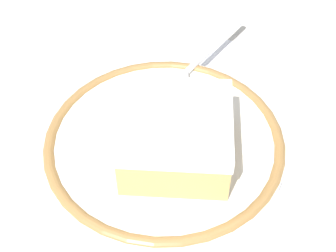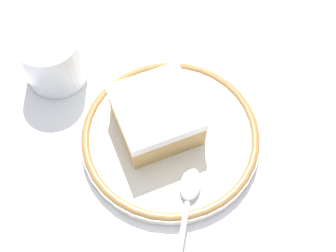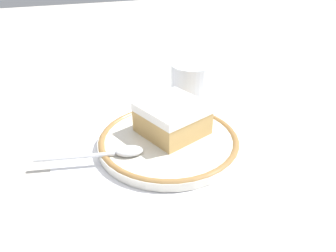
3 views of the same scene
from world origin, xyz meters
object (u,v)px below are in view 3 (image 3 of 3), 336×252
object	(u,v)px
cup	(191,83)
spoon	(113,153)
plate	(168,140)
cake_slice	(172,118)

from	to	relation	value
cup	spoon	bearing A→B (deg)	-47.33
spoon	cup	bearing A→B (deg)	132.67
plate	cup	world-z (taller)	cup
spoon	cup	world-z (taller)	cup
spoon	cup	xyz separation A→B (m)	(-0.17, 0.18, 0.01)
plate	spoon	distance (m)	0.09
plate	cake_slice	xyz separation A→B (m)	(-0.01, 0.01, 0.03)
spoon	cake_slice	bearing A→B (deg)	109.79
plate	cup	distance (m)	0.18
plate	cake_slice	bearing A→B (deg)	138.76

